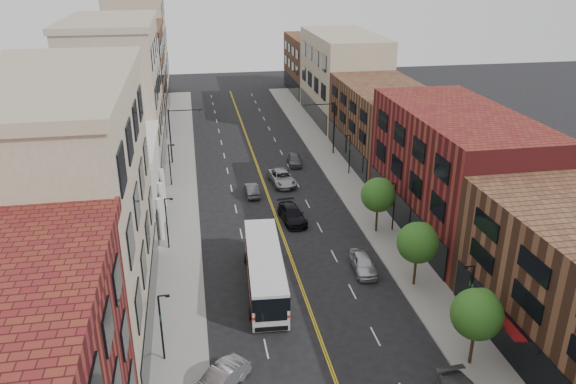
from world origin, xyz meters
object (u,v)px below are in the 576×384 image
city_bus (265,268)px  car_parked_far (363,263)px  car_lane_b (282,178)px  car_angle_b (220,379)px  car_lane_a (292,214)px  car_lane_behind (252,190)px  car_lane_c (294,159)px

city_bus → car_parked_far: (8.79, 1.14, -1.13)m
city_bus → car_lane_b: 23.11m
car_angle_b → city_bus: bearing=114.3°
car_parked_far → car_lane_a: bearing=114.5°
city_bus → car_parked_far: bearing=10.9°
car_parked_far → car_lane_behind: (-7.60, 18.49, -0.10)m
city_bus → car_angle_b: (-4.41, -11.24, -1.16)m
car_angle_b → car_lane_behind: bearing=125.4°
car_angle_b → car_lane_a: bearing=114.8°
car_lane_a → car_lane_behind: bearing=108.1°
city_bus → car_lane_b: (5.16, 22.50, -1.10)m
car_angle_b → car_lane_b: (9.57, 33.74, 0.06)m
city_bus → car_angle_b: city_bus is taller
car_parked_far → car_lane_c: (-0.89, 27.75, -0.04)m
city_bus → car_lane_c: 29.97m
car_lane_behind → car_lane_c: (6.71, 9.26, 0.06)m
car_lane_behind → car_lane_b: size_ratio=0.71×
city_bus → car_lane_b: bearing=80.6°
car_parked_far → car_lane_behind: car_parked_far is taller
car_lane_c → car_lane_behind: bearing=-120.0°
city_bus → car_lane_c: (7.90, 28.88, -1.17)m
car_lane_b → car_lane_c: 6.94m
car_lane_behind → car_lane_a: (3.30, -7.54, 0.11)m
car_parked_far → car_lane_b: bearing=102.7°
car_angle_b → car_parked_far: bearing=88.9°
city_bus → car_lane_a: (4.49, 12.09, -1.12)m
car_lane_a → car_lane_b: size_ratio=0.94×
car_angle_b → car_lane_a: (8.90, 23.33, 0.05)m
car_lane_behind → car_lane_c: size_ratio=0.95×
car_lane_a → car_parked_far: bearing=-74.1°
car_angle_b → car_lane_a: size_ratio=0.83×
car_parked_far → car_lane_b: 21.67m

